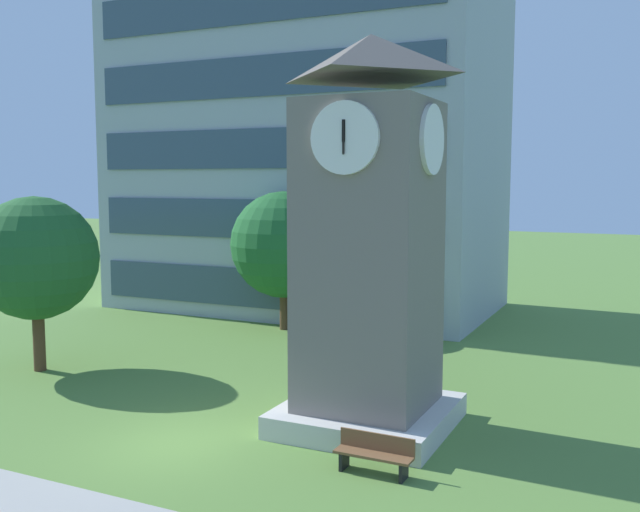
# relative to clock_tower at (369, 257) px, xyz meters

# --- Properties ---
(ground_plane) EXTENTS (160.00, 160.00, 0.00)m
(ground_plane) POSITION_rel_clock_tower_xyz_m (-3.81, -3.32, -4.58)
(ground_plane) COLOR #567F38
(kerb_strip) EXTENTS (120.00, 1.60, 0.01)m
(kerb_strip) POSITION_rel_clock_tower_xyz_m (-3.81, -7.06, -4.58)
(kerb_strip) COLOR #9E9E99
(kerb_strip) RESTS_ON ground
(office_building) EXTENTS (18.87, 10.25, 22.40)m
(office_building) POSITION_rel_clock_tower_xyz_m (-9.73, 15.94, 6.62)
(office_building) COLOR #9EA8B2
(office_building) RESTS_ON ground
(clock_tower) EXTENTS (4.29, 4.29, 10.26)m
(clock_tower) POSITION_rel_clock_tower_xyz_m (0.00, 0.00, 0.00)
(clock_tower) COLOR slate
(clock_tower) RESTS_ON ground
(park_bench) EXTENTS (1.81, 0.52, 0.88)m
(park_bench) POSITION_rel_clock_tower_xyz_m (1.26, -2.82, -4.12)
(park_bench) COLOR brown
(park_bench) RESTS_ON ground
(tree_near_tower) EXTENTS (4.66, 4.66, 6.10)m
(tree_near_tower) POSITION_rel_clock_tower_xyz_m (-7.95, 10.06, -0.82)
(tree_near_tower) COLOR #513823
(tree_near_tower) RESTS_ON ground
(tree_by_building) EXTENTS (4.22, 4.22, 6.04)m
(tree_by_building) POSITION_rel_clock_tower_xyz_m (-12.37, 0.38, -0.66)
(tree_by_building) COLOR #513823
(tree_by_building) RESTS_ON ground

